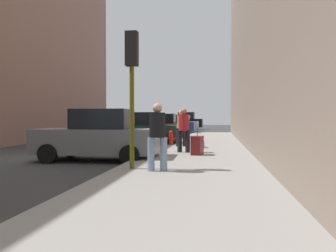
% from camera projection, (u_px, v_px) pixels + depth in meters
% --- Properties ---
extents(ground_plane, '(120.00, 120.00, 0.00)m').
position_uv_depth(ground_plane, '(28.00, 159.00, 11.78)').
color(ground_plane, '#38383A').
extents(sidewalk, '(4.00, 40.00, 0.15)m').
position_uv_depth(sidewalk, '(195.00, 160.00, 10.90)').
color(sidewalk, gray).
rests_on(sidewalk, ground_plane).
extents(parked_gray_coupe, '(4.25, 2.15, 1.79)m').
position_uv_depth(parked_gray_coupe, '(99.00, 136.00, 11.39)').
color(parked_gray_coupe, slate).
rests_on(parked_gray_coupe, ground_plane).
extents(parked_dark_green_sedan, '(4.24, 2.13, 1.79)m').
position_uv_depth(parked_dark_green_sedan, '(141.00, 130.00, 17.80)').
color(parked_dark_green_sedan, '#193828').
rests_on(parked_dark_green_sedan, ground_plane).
extents(parked_red_hatchback, '(4.23, 2.12, 1.79)m').
position_uv_depth(parked_red_hatchback, '(160.00, 127.00, 23.59)').
color(parked_red_hatchback, '#B2191E').
rests_on(parked_red_hatchback, ground_plane).
extents(parked_blue_sedan, '(4.26, 2.16, 1.79)m').
position_uv_depth(parked_blue_sedan, '(172.00, 125.00, 29.99)').
color(parked_blue_sedan, navy).
rests_on(parked_blue_sedan, ground_plane).
extents(parked_silver_sedan, '(4.25, 2.16, 1.79)m').
position_uv_depth(parked_silver_sedan, '(180.00, 124.00, 36.42)').
color(parked_silver_sedan, '#B7BABF').
rests_on(parked_silver_sedan, ground_plane).
extents(parked_black_suv, '(4.67, 2.20, 2.25)m').
position_uv_depth(parked_black_suv, '(185.00, 121.00, 43.19)').
color(parked_black_suv, black).
rests_on(parked_black_suv, ground_plane).
extents(fire_hydrant, '(0.42, 0.22, 0.70)m').
position_uv_depth(fire_hydrant, '(171.00, 138.00, 16.39)').
color(fire_hydrant, red).
rests_on(fire_hydrant, sidewalk).
extents(traffic_light, '(0.32, 0.32, 3.60)m').
position_uv_depth(traffic_light, '(132.00, 70.00, 8.59)').
color(traffic_light, '#514C0F').
rests_on(traffic_light, sidewalk).
extents(pedestrian_in_red_jacket, '(0.52, 0.46, 1.71)m').
position_uv_depth(pedestrian_in_red_jacket, '(184.00, 128.00, 12.69)').
color(pedestrian_in_red_jacket, black).
rests_on(pedestrian_in_red_jacket, sidewalk).
extents(pedestrian_in_tan_coat, '(0.53, 0.48, 1.71)m').
position_uv_depth(pedestrian_in_tan_coat, '(181.00, 126.00, 15.42)').
color(pedestrian_in_tan_coat, black).
rests_on(pedestrian_in_tan_coat, sidewalk).
extents(pedestrian_in_jeans, '(0.53, 0.49, 1.71)m').
position_uv_depth(pedestrian_in_jeans, '(157.00, 133.00, 8.23)').
color(pedestrian_in_jeans, '#728CB2').
rests_on(pedestrian_in_jeans, sidewalk).
extents(rolling_suitcase, '(0.45, 0.62, 1.04)m').
position_uv_depth(rolling_suitcase, '(197.00, 145.00, 11.85)').
color(rolling_suitcase, '#591414').
rests_on(rolling_suitcase, sidewalk).
extents(duffel_bag, '(0.32, 0.44, 0.28)m').
position_uv_depth(duffel_bag, '(200.00, 145.00, 14.72)').
color(duffel_bag, black).
rests_on(duffel_bag, sidewalk).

